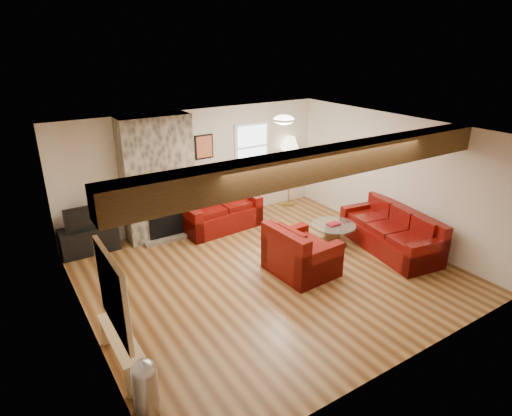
{
  "coord_description": "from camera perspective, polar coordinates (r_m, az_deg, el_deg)",
  "views": [
    {
      "loc": [
        -3.74,
        -5.39,
        3.85
      ],
      "look_at": [
        -0.02,
        0.4,
        1.11
      ],
      "focal_mm": 30.0,
      "sensor_mm": 36.0,
      "label": 1
    }
  ],
  "objects": [
    {
      "name": "television",
      "position": [
        8.6,
        -21.78,
        -1.02
      ],
      "size": [
        0.79,
        0.1,
        0.46
      ],
      "primitive_type": "imported",
      "color": "black",
      "rests_on": "tv_cabinet"
    },
    {
      "name": "back_window",
      "position": [
        9.84,
        -0.54,
        8.2
      ],
      "size": [
        0.9,
        0.08,
        1.1
      ],
      "primitive_type": null,
      "color": "white",
      "rests_on": "room"
    },
    {
      "name": "chimney_breast",
      "position": [
        8.75,
        -12.91,
        3.66
      ],
      "size": [
        1.4,
        0.67,
        2.5
      ],
      "color": "#38322B",
      "rests_on": "floor"
    },
    {
      "name": "artwork_right",
      "position": [
        9.04,
        16.62,
        7.38
      ],
      "size": [
        0.06,
        0.55,
        0.42
      ],
      "primitive_type": null,
      "color": "black",
      "rests_on": "room"
    },
    {
      "name": "pine_bench",
      "position": [
        5.85,
        -17.37,
        -17.74
      ],
      "size": [
        0.28,
        1.19,
        0.45
      ],
      "primitive_type": null,
      "color": "tan",
      "rests_on": "floor"
    },
    {
      "name": "coffee_table",
      "position": [
        8.66,
        10.19,
        -3.48
      ],
      "size": [
        0.88,
        0.88,
        0.46
      ],
      "color": "#482F17",
      "rests_on": "floor"
    },
    {
      "name": "ceiling_dome",
      "position": [
        7.95,
        3.73,
        11.45
      ],
      "size": [
        0.4,
        0.4,
        0.18
      ],
      "primitive_type": null,
      "color": "white",
      "rests_on": "room"
    },
    {
      "name": "tv_cabinet",
      "position": [
        8.79,
        -21.34,
        -3.97
      ],
      "size": [
        1.05,
        0.42,
        0.52
      ],
      "primitive_type": "cube",
      "color": "black",
      "rests_on": "floor"
    },
    {
      "name": "sofa_three",
      "position": [
        8.64,
        17.43,
        -2.84
      ],
      "size": [
        1.21,
        2.22,
        0.81
      ],
      "primitive_type": null,
      "rotation": [
        0.0,
        0.0,
        -1.73
      ],
      "color": "#460805",
      "rests_on": "floor"
    },
    {
      "name": "room",
      "position": [
        7.06,
        1.92,
        0.09
      ],
      "size": [
        8.0,
        8.0,
        8.0
      ],
      "color": "brown",
      "rests_on": "ground"
    },
    {
      "name": "artwork_back",
      "position": [
        9.24,
        -6.92,
        8.1
      ],
      "size": [
        0.42,
        0.06,
        0.52
      ],
      "primitive_type": null,
      "color": "black",
      "rests_on": "room"
    },
    {
      "name": "pedal_bin",
      "position": [
        5.14,
        -14.52,
        -22.08
      ],
      "size": [
        0.34,
        0.34,
        0.7
      ],
      "primitive_type": null,
      "rotation": [
        0.0,
        0.0,
        -0.26
      ],
      "color": "#ABAAB0",
      "rests_on": "floor"
    },
    {
      "name": "coal_bucket",
      "position": [
        8.97,
        -7.83,
        -2.7
      ],
      "size": [
        0.37,
        0.37,
        0.35
      ],
      "primitive_type": null,
      "color": "gray",
      "rests_on": "floor"
    },
    {
      "name": "oak_beam",
      "position": [
        5.79,
        9.11,
        6.02
      ],
      "size": [
        6.0,
        0.36,
        0.38
      ],
      "primitive_type": "cube",
      "color": "#362110",
      "rests_on": "room"
    },
    {
      "name": "armchair_red",
      "position": [
        7.49,
        6.12,
        -5.46
      ],
      "size": [
        1.01,
        1.14,
        0.89
      ],
      "primitive_type": null,
      "rotation": [
        0.0,
        0.0,
        1.62
      ],
      "color": "#460805",
      "rests_on": "floor"
    },
    {
      "name": "loveseat",
      "position": [
        9.23,
        -5.0,
        -0.01
      ],
      "size": [
        1.75,
        1.09,
        0.89
      ],
      "primitive_type": null,
      "rotation": [
        0.0,
        0.0,
        0.07
      ],
      "color": "#460805",
      "rests_on": "floor"
    },
    {
      "name": "floor_lamp",
      "position": [
        10.25,
        4.55,
        8.13
      ],
      "size": [
        0.44,
        0.44,
        1.7
      ],
      "color": "#A89246",
      "rests_on": "floor"
    },
    {
      "name": "hatch_window",
      "position": [
        4.64,
        -18.46,
        -10.7
      ],
      "size": [
        0.08,
        1.0,
        0.9
      ],
      "primitive_type": null,
      "color": "tan",
      "rests_on": "room"
    }
  ]
}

